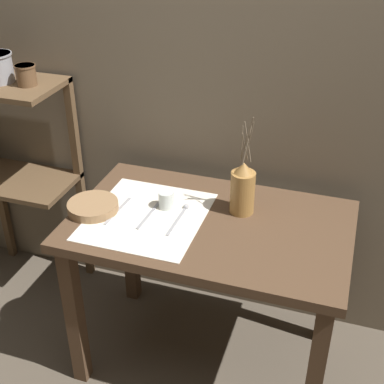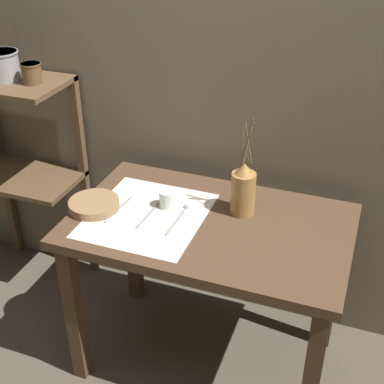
% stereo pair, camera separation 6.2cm
% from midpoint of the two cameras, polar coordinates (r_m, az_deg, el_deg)
% --- Properties ---
extents(ground_plane, '(12.00, 12.00, 0.00)m').
position_cam_midpoint_polar(ground_plane, '(2.57, 2.31, -17.10)').
color(ground_plane, brown).
extents(stone_wall_back, '(7.00, 0.06, 2.40)m').
position_cam_midpoint_polar(stone_wall_back, '(2.27, 6.58, 12.46)').
color(stone_wall_back, '#6B5E4C').
rests_on(stone_wall_back, ground_plane).
extents(wooden_table, '(1.09, 0.68, 0.74)m').
position_cam_midpoint_polar(wooden_table, '(2.15, 2.65, -5.76)').
color(wooden_table, '#4C3523').
rests_on(wooden_table, ground_plane).
extents(wooden_shelf_unit, '(0.54, 0.33, 1.12)m').
position_cam_midpoint_polar(wooden_shelf_unit, '(2.71, -17.01, 4.95)').
color(wooden_shelf_unit, brown).
rests_on(wooden_shelf_unit, ground_plane).
extents(linen_cloth, '(0.44, 0.49, 0.00)m').
position_cam_midpoint_polar(linen_cloth, '(2.12, -3.94, -2.49)').
color(linen_cloth, silver).
rests_on(linen_cloth, wooden_table).
extents(pitcher_with_flowers, '(0.10, 0.10, 0.42)m').
position_cam_midpoint_polar(pitcher_with_flowers, '(2.09, 6.32, 0.20)').
color(pitcher_with_flowers, olive).
rests_on(pitcher_with_flowers, wooden_table).
extents(wooden_bowl, '(0.20, 0.20, 0.04)m').
position_cam_midpoint_polar(wooden_bowl, '(2.18, -9.60, -1.37)').
color(wooden_bowl, '#8E6B47').
rests_on(wooden_bowl, wooden_table).
extents(glass_tumbler_near, '(0.06, 0.06, 0.07)m').
position_cam_midpoint_polar(glass_tumbler_near, '(2.15, -1.87, -0.79)').
color(glass_tumbler_near, silver).
rests_on(glass_tumbler_near, wooden_table).
extents(fork_outer, '(0.03, 0.21, 0.00)m').
position_cam_midpoint_polar(fork_outer, '(2.16, -7.05, -1.85)').
color(fork_outer, '#939399').
rests_on(fork_outer, wooden_table).
extents(fork_inner, '(0.02, 0.21, 0.00)m').
position_cam_midpoint_polar(fork_inner, '(2.12, -3.78, -2.39)').
color(fork_inner, '#939399').
rests_on(fork_inner, wooden_table).
extents(spoon_outer, '(0.02, 0.22, 0.02)m').
position_cam_midpoint_polar(spoon_outer, '(2.12, -0.18, -2.20)').
color(spoon_outer, '#939399').
rests_on(spoon_outer, wooden_table).
extents(metal_pot_large, '(0.15, 0.15, 0.13)m').
position_cam_midpoint_polar(metal_pot_large, '(2.54, -18.88, 12.73)').
color(metal_pot_large, '#939399').
rests_on(metal_pot_large, wooden_shelf_unit).
extents(metal_pot_small, '(0.09, 0.09, 0.09)m').
position_cam_midpoint_polar(metal_pot_small, '(2.46, -16.05, 12.15)').
color(metal_pot_small, brown).
rests_on(metal_pot_small, wooden_shelf_unit).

